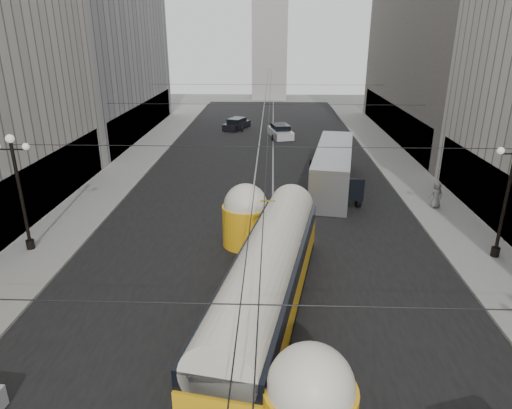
{
  "coord_description": "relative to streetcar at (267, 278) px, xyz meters",
  "views": [
    {
      "loc": [
        0.65,
        -4.2,
        11.39
      ],
      "look_at": [
        -0.07,
        15.77,
        3.77
      ],
      "focal_mm": 32.0,
      "sensor_mm": 36.0,
      "label": 1
    }
  ],
  "objects": [
    {
      "name": "sidewalk_left",
      "position": [
        -12.5,
        23.56,
        -1.7
      ],
      "size": [
        4.0,
        72.0,
        0.15
      ],
      "primitive_type": "cube",
      "color": "gray",
      "rests_on": "ground"
    },
    {
      "name": "streetcar",
      "position": [
        0.0,
        0.0,
        0.0
      ],
      "size": [
        5.18,
        16.32,
        3.63
      ],
      "color": "#EFAA14",
      "rests_on": "ground"
    },
    {
      "name": "rail_left",
      "position": [
        -1.25,
        20.06,
        -1.77
      ],
      "size": [
        0.12,
        85.0,
        0.04
      ],
      "primitive_type": "cube",
      "color": "gray",
      "rests_on": "ground"
    },
    {
      "name": "building_left_far",
      "position": [
        -20.49,
        35.56,
        12.53
      ],
      "size": [
        12.6,
        28.6,
        28.6
      ],
      "color": "#999999",
      "rests_on": "ground"
    },
    {
      "name": "pedestrian_sidewalk_right",
      "position": [
        11.26,
        12.68,
        -0.73
      ],
      "size": [
        0.95,
        0.67,
        1.79
      ],
      "primitive_type": "imported",
      "rotation": [
        0.0,
        0.0,
        3.3
      ],
      "color": "slate",
      "rests_on": "sidewalk_right"
    },
    {
      "name": "city_bus",
      "position": [
        4.84,
        17.12,
        -0.05
      ],
      "size": [
        4.67,
        12.69,
        3.14
      ],
      "color": "gray",
      "rests_on": "ground"
    },
    {
      "name": "rail_right",
      "position": [
        0.25,
        20.06,
        -1.77
      ],
      "size": [
        0.12,
        85.0,
        0.04
      ],
      "primitive_type": "cube",
      "color": "gray",
      "rests_on": "ground"
    },
    {
      "name": "distant_tower",
      "position": [
        -0.5,
        67.56,
        13.19
      ],
      "size": [
        6.0,
        6.0,
        31.36
      ],
      "color": "#B2AFA8",
      "rests_on": "ground"
    },
    {
      "name": "sedan_dark_far",
      "position": [
        -4.27,
        39.37,
        -1.16
      ],
      "size": [
        3.32,
        4.66,
        1.36
      ],
      "color": "black",
      "rests_on": "ground"
    },
    {
      "name": "catenary",
      "position": [
        -0.38,
        19.05,
        4.11
      ],
      "size": [
        25.0,
        72.0,
        0.23
      ],
      "color": "black",
      "rests_on": "ground"
    },
    {
      "name": "lamppost_right_mid",
      "position": [
        12.1,
        5.56,
        1.97
      ],
      "size": [
        1.86,
        0.44,
        6.37
      ],
      "color": "black",
      "rests_on": "sidewalk_right"
    },
    {
      "name": "lamppost_left_mid",
      "position": [
        -13.1,
        5.56,
        1.97
      ],
      "size": [
        1.86,
        0.44,
        6.37
      ],
      "color": "black",
      "rests_on": "sidewalk_left"
    },
    {
      "name": "sidewalk_right",
      "position": [
        11.5,
        23.56,
        -1.7
      ],
      "size": [
        4.0,
        72.0,
        0.15
      ],
      "primitive_type": "cube",
      "color": "gray",
      "rests_on": "ground"
    },
    {
      "name": "road",
      "position": [
        -0.5,
        20.06,
        -1.77
      ],
      "size": [
        20.0,
        85.0,
        0.02
      ],
      "primitive_type": "cube",
      "color": "black",
      "rests_on": "ground"
    },
    {
      "name": "sedan_white_far",
      "position": [
        1.06,
        34.8,
        -1.09
      ],
      "size": [
        3.02,
        5.09,
        1.5
      ],
      "color": "white",
      "rests_on": "ground"
    }
  ]
}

